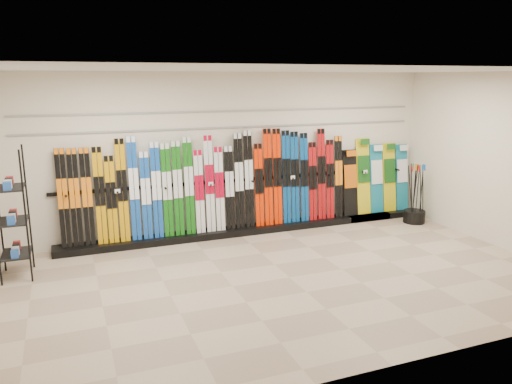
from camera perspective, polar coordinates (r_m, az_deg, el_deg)
name	(u,v)px	position (r m, az deg, el deg)	size (l,w,h in m)	color
floor	(289,277)	(7.52, 3.85, -9.71)	(8.00, 8.00, 0.00)	gray
back_wall	(234,154)	(9.37, -2.51, 4.37)	(8.00, 8.00, 0.00)	beige
right_wall	(504,162)	(9.49, 26.49, 3.13)	(5.00, 5.00, 0.00)	beige
ceiling	(293,70)	(6.94, 4.23, 13.79)	(8.00, 8.00, 0.00)	silver
ski_rack_base	(250,229)	(9.56, -0.72, -4.30)	(8.00, 0.40, 0.12)	black
skis	(215,186)	(9.16, -4.66, 0.73)	(5.37, 0.19, 1.84)	black
snowboards	(376,178)	(10.73, 13.52, 1.52)	(1.59, 0.24, 1.56)	black
accessory_rack	(12,214)	(8.07, -26.12, -2.22)	(0.40, 0.60, 1.93)	black
pole_bin	(414,216)	(10.70, 17.62, -2.68)	(0.43, 0.43, 0.25)	black
ski_poles	(416,193)	(10.59, 17.85, -0.15)	(0.41, 0.30, 1.18)	black
slatwall_rail_0	(234,127)	(9.29, -2.50, 7.41)	(7.60, 0.02, 0.03)	gray
slatwall_rail_1	(234,111)	(9.26, -2.52, 9.26)	(7.60, 0.02, 0.03)	gray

